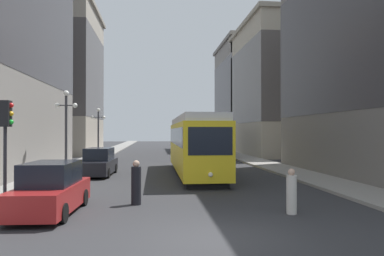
{
  "coord_description": "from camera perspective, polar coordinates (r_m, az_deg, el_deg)",
  "views": [
    {
      "loc": [
        -1.64,
        -9.73,
        2.91
      ],
      "look_at": [
        0.32,
        9.19,
        3.1
      ],
      "focal_mm": 34.0,
      "sensor_mm": 36.0,
      "label": 1
    }
  ],
  "objects": [
    {
      "name": "lamp_post_left_near",
      "position": [
        24.31,
        -19.15,
        1.29
      ],
      "size": [
        1.41,
        0.36,
        5.37
      ],
      "color": "#333338",
      "rests_on": "sidewalk_left"
    },
    {
      "name": "ground_plane",
      "position": [
        10.29,
        3.67,
        -17.0
      ],
      "size": [
        200.0,
        200.0,
        0.0
      ],
      "primitive_type": "plane",
      "color": "#303033"
    },
    {
      "name": "pedestrian_crossing_near",
      "position": [
        13.5,
        15.35,
        -9.77
      ],
      "size": [
        0.36,
        0.36,
        1.6
      ],
      "rotation": [
        0.0,
        0.0,
        0.0
      ],
      "color": "beige",
      "rests_on": "ground"
    },
    {
      "name": "pedestrian_crossing_far",
      "position": [
        14.8,
        -8.75,
        -8.67
      ],
      "size": [
        0.4,
        0.4,
        1.76
      ],
      "rotation": [
        0.0,
        0.0,
        5.59
      ],
      "color": "black",
      "rests_on": "ground"
    },
    {
      "name": "sidewalk_left",
      "position": [
        50.22,
        -13.21,
        -3.79
      ],
      "size": [
        2.79,
        120.0,
        0.15
      ],
      "primitive_type": "cube",
      "color": "gray",
      "rests_on": "ground"
    },
    {
      "name": "streetcar",
      "position": [
        24.73,
        0.36,
        -2.45
      ],
      "size": [
        2.69,
        14.04,
        3.89
      ],
      "rotation": [
        0.0,
        0.0,
        0.0
      ],
      "color": "black",
      "rests_on": "ground"
    },
    {
      "name": "building_right_far",
      "position": [
        47.58,
        14.96,
        6.1
      ],
      "size": [
        12.24,
        15.56,
        16.41
      ],
      "color": "#B2A893",
      "rests_on": "ground"
    },
    {
      "name": "building_right_corner",
      "position": [
        61.24,
        10.73,
        5.05
      ],
      "size": [
        13.47,
        15.66,
        17.33
      ],
      "color": "gray",
      "rests_on": "ground"
    },
    {
      "name": "lamp_post_left_far",
      "position": [
        37.34,
        -14.48,
        0.39
      ],
      "size": [
        1.41,
        0.36,
        5.1
      ],
      "color": "#333338",
      "rests_on": "sidewalk_left"
    },
    {
      "name": "sidewalk_right",
      "position": [
        50.74,
        5.06,
        -3.77
      ],
      "size": [
        2.79,
        120.0,
        0.15
      ],
      "primitive_type": "cube",
      "color": "gray",
      "rests_on": "ground"
    },
    {
      "name": "parked_car_left_near",
      "position": [
        24.99,
        -14.38,
        -5.29
      ],
      "size": [
        2.05,
        4.94,
        1.82
      ],
      "rotation": [
        0.0,
        0.0,
        -0.04
      ],
      "color": "black",
      "rests_on": "ground"
    },
    {
      "name": "traffic_light_near_left",
      "position": [
        14.73,
        -27.19,
        0.4
      ],
      "size": [
        0.47,
        0.36,
        3.89
      ],
      "color": "#232328",
      "rests_on": "sidewalk_left"
    },
    {
      "name": "parked_car_left_mid",
      "position": [
        13.99,
        -21.29,
        -9.02
      ],
      "size": [
        2.05,
        4.53,
        1.82
      ],
      "rotation": [
        0.0,
        0.0,
        -0.05
      ],
      "color": "black",
      "rests_on": "ground"
    },
    {
      "name": "transit_bus",
      "position": [
        41.56,
        2.48,
        -1.9
      ],
      "size": [
        2.98,
        12.2,
        3.45
      ],
      "rotation": [
        0.0,
        0.0,
        0.03
      ],
      "color": "black",
      "rests_on": "ground"
    },
    {
      "name": "building_left_midblock",
      "position": [
        51.55,
        -21.1,
        7.23
      ],
      "size": [
        11.91,
        14.96,
        19.21
      ],
      "color": "#A89E8E",
      "rests_on": "ground"
    }
  ]
}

